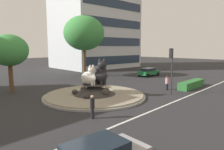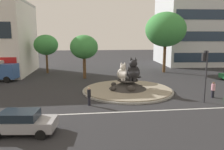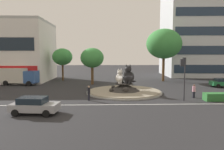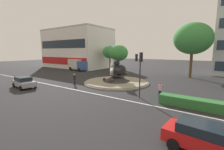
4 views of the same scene
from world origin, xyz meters
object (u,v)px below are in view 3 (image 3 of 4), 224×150
Objects in this scene: third_tree_left at (92,58)px; sedan_on_far_lane at (224,83)px; pedestrian_pink_shirt at (194,91)px; parked_car_right at (34,105)px; cat_statue_white at (120,78)px; broadleaf_tree_behind_island at (62,57)px; cat_statue_black at (129,76)px; delivery_box_truck at (19,76)px; traffic_light_mast at (184,69)px; pedestrian_black_shirt at (89,93)px; second_tree_near_tower at (164,44)px; office_tower at (203,9)px.

third_tree_left is 1.44× the size of sedan_on_far_lane.
parked_car_right is (-17.59, -6.56, -0.08)m from pedestrian_pink_shirt.
broadleaf_tree_behind_island is (-11.04, 14.40, 2.80)m from cat_statue_white.
cat_statue_white is 0.46× the size of sedan_on_far_lane.
parked_car_right is at bearing 149.26° from pedestrian_pink_shirt.
cat_statue_black is at bearing 103.95° from pedestrian_pink_shirt.
cat_statue_black is 0.62× the size of parked_car_right.
cat_statue_white is 0.31× the size of delivery_box_truck.
traffic_light_mast reaches higher than cat_statue_white.
third_tree_left is (-4.45, 8.58, 2.66)m from cat_statue_white.
broadleaf_tree_behind_island reaches higher than traffic_light_mast.
cat_statue_white is at bearing 129.25° from pedestrian_black_shirt.
broadleaf_tree_behind_island is 0.63× the size of second_tree_near_tower.
sedan_on_far_lane is (16.63, 4.74, -1.61)m from cat_statue_black.
cat_statue_white reaches higher than pedestrian_black_shirt.
pedestrian_black_shirt is at bearing -128.95° from office_tower.
second_tree_near_tower is 6.05× the size of pedestrian_black_shirt.
delivery_box_truck is (-6.51, -6.38, -3.31)m from broadleaf_tree_behind_island.
office_tower is 3.23× the size of second_tree_near_tower.
sedan_on_far_lane is at bearing -19.03° from broadleaf_tree_behind_island.
cat_statue_black is at bearing -57.32° from third_tree_left.
office_tower reaches higher than sedan_on_far_lane.
third_tree_left reaches higher than pedestrian_pink_shirt.
second_tree_near_tower is 23.46m from pedestrian_black_shirt.
traffic_light_mast is 28.17m from delivery_box_truck.
traffic_light_mast reaches higher than delivery_box_truck.
pedestrian_pink_shirt is at bearing 82.03° from cat_statue_black.
cat_statue_white is at bearing -14.90° from delivery_box_truck.
cat_statue_black is 1.62× the size of pedestrian_pink_shirt.
cat_statue_black is 17.36m from sedan_on_far_lane.
office_tower is at bearing 41.43° from second_tree_near_tower.
cat_statue_white is 9.07m from traffic_light_mast.
broadleaf_tree_behind_island is at bearing 101.99° from parked_car_right.
office_tower is 35.62m from pedestrian_pink_shirt.
office_tower is 5.10× the size of broadleaf_tree_behind_island.
pedestrian_black_shirt is (-13.85, -17.73, -6.67)m from second_tree_near_tower.
cat_statue_white is 0.32× the size of third_tree_left.
pedestrian_black_shirt is at bearing -70.09° from broadleaf_tree_behind_island.
delivery_box_truck is (-24.70, 13.40, -2.07)m from traffic_light_mast.
cat_statue_black is at bearing 43.79° from traffic_light_mast.
cat_statue_black is 0.54× the size of traffic_light_mast.
delivery_box_truck is (-35.43, 3.60, 0.86)m from sedan_on_far_lane.
pedestrian_black_shirt is at bearing 82.61° from traffic_light_mast.
third_tree_left is at bearing -41.48° from broadleaf_tree_behind_island.
broadleaf_tree_behind_island is 27.51m from pedestrian_pink_shirt.
traffic_light_mast is 18.17m from third_tree_left.
traffic_light_mast is 18.70m from second_tree_near_tower.
delivery_box_truck is (-40.69, -16.42, -15.55)m from office_tower.
delivery_box_truck is at bearing -115.70° from cat_statue_white.
traffic_light_mast is at bearing 66.22° from cat_statue_black.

